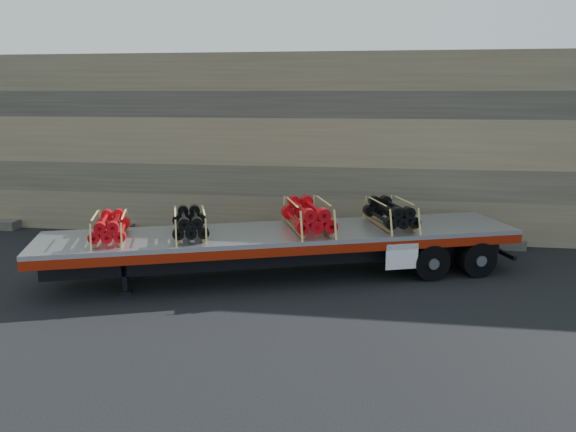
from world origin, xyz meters
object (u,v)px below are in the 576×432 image
Objects in this scene: trailer at (283,254)px; bundle_midrear at (308,216)px; bundle_midfront at (190,224)px; bundle_rear at (390,214)px; bundle_front at (110,228)px.

bundle_midrear is (0.74, 0.27, 1.14)m from trailer.
trailer is 7.21× the size of bundle_midfront.
bundle_midfront is 3.55m from bundle_midrear.
bundle_rear reaches higher than bundle_midfront.
trailer is 2.96m from bundle_midfront.
bundle_midfront is at bearing 180.00° from bundle_midrear.
bundle_midfront reaches higher than bundle_front.
trailer is 5.99× the size of bundle_midrear.
bundle_rear is at bearing 0.00° from trailer.
bundle_midfront is (-2.60, -0.94, 1.07)m from trailer.
bundle_front is 2.24m from bundle_midfront.
trailer is at bearing -180.00° from bundle_midrear.
bundle_rear is at bearing -0.00° from bundle_midrear.
bundle_front is 5.79m from bundle_midrear.
bundle_rear is (7.94, 2.89, 0.04)m from bundle_front.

